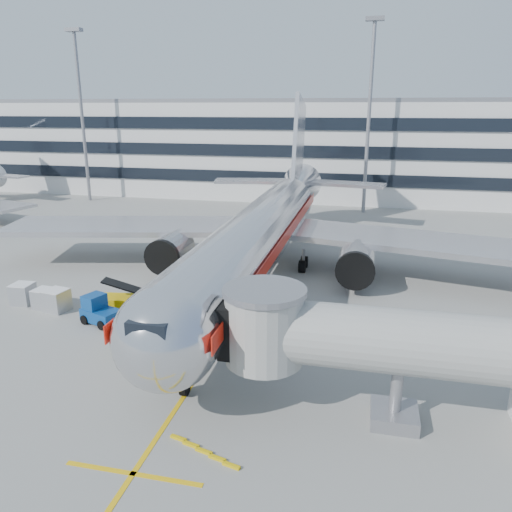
% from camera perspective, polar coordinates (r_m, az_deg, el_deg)
% --- Properties ---
extents(ground, '(180.00, 180.00, 0.00)m').
position_cam_1_polar(ground, '(33.83, -3.27, -8.48)').
color(ground, gray).
rests_on(ground, ground).
extents(lead_in_line, '(0.25, 70.00, 0.01)m').
position_cam_1_polar(lead_in_line, '(42.81, 0.42, -2.93)').
color(lead_in_line, '#E3AE0B').
rests_on(lead_in_line, ground).
extents(stop_bar, '(6.00, 0.25, 0.01)m').
position_cam_1_polar(stop_bar, '(22.76, -13.88, -23.01)').
color(stop_bar, '#E3AE0B').
rests_on(stop_bar, ground).
extents(main_jet, '(50.95, 48.70, 16.06)m').
position_cam_1_polar(main_jet, '(43.21, 0.93, 3.11)').
color(main_jet, silver).
rests_on(main_jet, ground).
extents(jet_bridge, '(17.80, 4.50, 7.00)m').
position_cam_1_polar(jet_bridge, '(24.07, 20.21, -10.26)').
color(jet_bridge, silver).
rests_on(jet_bridge, ground).
extents(terminal, '(150.00, 24.25, 15.60)m').
position_cam_1_polar(terminal, '(88.01, 7.34, 12.26)').
color(terminal, silver).
rests_on(terminal, ground).
extents(light_mast_west, '(2.40, 1.20, 25.45)m').
position_cam_1_polar(light_mast_west, '(83.68, -19.39, 16.12)').
color(light_mast_west, gray).
rests_on(light_mast_west, ground).
extents(light_mast_centre, '(2.40, 1.20, 25.45)m').
position_cam_1_polar(light_mast_centre, '(71.39, 12.87, 16.68)').
color(light_mast_centre, gray).
rests_on(light_mast_centre, ground).
extents(belt_loader, '(4.87, 2.34, 2.28)m').
position_cam_1_polar(belt_loader, '(38.19, -14.43, -4.93)').
color(belt_loader, '#DBB509').
rests_on(belt_loader, ground).
extents(baggage_tug, '(3.00, 2.39, 1.99)m').
position_cam_1_polar(baggage_tug, '(36.23, -17.51, -6.02)').
color(baggage_tug, navy).
rests_on(baggage_tug, ground).
extents(cargo_container_left, '(1.75, 1.75, 1.61)m').
position_cam_1_polar(cargo_container_left, '(39.38, -21.83, -4.72)').
color(cargo_container_left, '#ABADB2').
rests_on(cargo_container_left, ground).
extents(cargo_container_right, '(1.57, 1.57, 1.58)m').
position_cam_1_polar(cargo_container_right, '(41.78, -25.09, -3.92)').
color(cargo_container_right, '#ABADB2').
rests_on(cargo_container_right, ground).
extents(cargo_container_front, '(1.51, 1.51, 1.48)m').
position_cam_1_polar(cargo_container_front, '(40.28, -23.03, -4.48)').
color(cargo_container_front, '#ABADB2').
rests_on(cargo_container_front, ground).
extents(ramp_worker, '(0.76, 0.75, 1.77)m').
position_cam_1_polar(ramp_worker, '(31.75, -15.45, -9.10)').
color(ramp_worker, '#C2EF19').
rests_on(ramp_worker, ground).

